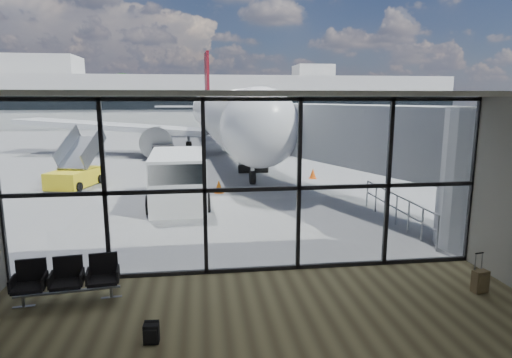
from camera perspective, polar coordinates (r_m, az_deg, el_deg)
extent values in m
plane|color=slate|center=(50.69, -6.06, 5.58)|extent=(220.00, 220.00, 0.00)
cube|color=silver|center=(6.60, 3.83, 11.06)|extent=(12.00, 8.00, 0.02)
cube|color=white|center=(10.78, -0.48, -1.11)|extent=(12.00, 0.04, 4.50)
cube|color=black|center=(11.43, -0.46, -11.91)|extent=(12.00, 0.12, 0.10)
cube|color=black|center=(10.79, -0.48, -1.37)|extent=(12.00, 0.12, 0.10)
cube|color=black|center=(10.56, -0.50, 10.61)|extent=(12.00, 0.12, 0.10)
cube|color=black|center=(10.95, -19.53, -1.55)|extent=(0.10, 0.12, 4.50)
cube|color=black|center=(10.71, -6.87, -1.27)|extent=(0.10, 0.12, 4.50)
cube|color=black|center=(10.99, 5.74, -0.94)|extent=(0.10, 0.12, 4.50)
cube|color=black|center=(11.77, 17.19, -0.59)|extent=(0.10, 0.12, 4.50)
cube|color=black|center=(12.95, 26.89, -0.28)|extent=(0.10, 0.12, 4.50)
cylinder|color=#ABAEB1|center=(14.47, 28.56, 0.01)|extent=(2.80, 2.80, 4.20)
cube|color=#ABAEB1|center=(19.43, 10.06, 6.23)|extent=(7.45, 14.81, 2.40)
cube|color=#ABAEB1|center=(25.72, -0.38, 7.44)|extent=(2.60, 2.20, 2.60)
cylinder|color=gray|center=(25.83, -2.14, 2.77)|extent=(0.20, 0.20, 1.80)
cylinder|color=gray|center=(26.03, 1.38, 2.83)|extent=(0.20, 0.20, 1.80)
cylinder|color=black|center=(26.02, -0.37, 1.38)|extent=(1.80, 0.56, 0.56)
cylinder|color=gray|center=(13.78, 23.04, -6.65)|extent=(0.06, 0.06, 1.10)
cylinder|color=gray|center=(14.53, 21.25, -5.65)|extent=(0.06, 0.06, 1.10)
cylinder|color=gray|center=(15.29, 19.64, -4.75)|extent=(0.06, 0.06, 1.10)
cylinder|color=gray|center=(16.06, 18.19, -3.93)|extent=(0.06, 0.06, 1.10)
cylinder|color=gray|center=(16.85, 16.88, -3.18)|extent=(0.06, 0.06, 1.10)
cylinder|color=gray|center=(17.65, 15.69, -2.50)|extent=(0.06, 0.06, 1.10)
cylinder|color=gray|center=(18.46, 14.60, -1.87)|extent=(0.06, 0.06, 1.10)
cylinder|color=gray|center=(15.94, 18.30, -2.08)|extent=(0.06, 5.40, 0.06)
cylinder|color=gray|center=(16.05, 18.20, -3.75)|extent=(0.06, 5.40, 0.06)
cube|color=#B2B2AD|center=(72.49, -6.60, 10.25)|extent=(80.00, 12.00, 8.00)
cube|color=black|center=(66.39, -6.50, 10.22)|extent=(80.00, 0.20, 2.40)
cube|color=#B2B2AD|center=(76.42, -26.34, 13.39)|extent=(10.00, 8.00, 3.00)
cube|color=#B2B2AD|center=(75.14, 7.61, 14.06)|extent=(6.00, 6.00, 2.00)
cylinder|color=#382619|center=(88.41, -28.81, 7.60)|extent=(0.50, 0.50, 3.42)
sphere|color=black|center=(88.37, -29.05, 10.30)|extent=(6.27, 6.27, 6.27)
cylinder|color=#382619|center=(86.45, -25.05, 7.63)|extent=(0.50, 0.50, 2.70)
sphere|color=black|center=(86.39, -25.22, 9.81)|extent=(4.95, 4.95, 4.95)
cylinder|color=#382619|center=(84.85, -21.16, 8.00)|extent=(0.50, 0.50, 3.06)
sphere|color=black|center=(84.80, -21.33, 10.52)|extent=(5.61, 5.61, 5.61)
cylinder|color=#382619|center=(83.65, -17.13, 8.34)|extent=(0.50, 0.50, 3.42)
sphere|color=black|center=(83.62, -17.29, 11.20)|extent=(6.27, 6.27, 6.27)
cube|color=gray|center=(10.62, -23.80, -13.58)|extent=(2.21, 0.34, 0.04)
cube|color=black|center=(10.71, -27.96, -12.62)|extent=(0.69, 0.65, 0.08)
cube|color=black|center=(10.87, -27.74, -10.78)|extent=(0.63, 0.14, 0.55)
cube|color=black|center=(10.55, -23.88, -12.63)|extent=(0.69, 0.65, 0.08)
cube|color=black|center=(10.71, -23.74, -10.75)|extent=(0.63, 0.14, 0.55)
cube|color=black|center=(10.44, -19.70, -12.57)|extent=(0.69, 0.65, 0.08)
cube|color=black|center=(10.60, -19.64, -10.67)|extent=(0.63, 0.14, 0.55)
cylinder|color=gray|center=(10.87, -28.61, -14.16)|extent=(0.06, 0.06, 0.25)
cylinder|color=gray|center=(10.55, -18.74, -14.14)|extent=(0.06, 0.06, 0.25)
cube|color=black|center=(8.59, -13.78, -19.40)|extent=(0.29, 0.19, 0.38)
cube|color=black|center=(8.50, -13.91, -19.75)|extent=(0.23, 0.07, 0.26)
cylinder|color=black|center=(8.57, -13.73, -18.00)|extent=(0.27, 0.09, 0.07)
cube|color=brown|center=(11.45, 27.71, -11.98)|extent=(0.38, 0.27, 0.52)
cube|color=brown|center=(11.38, 28.13, -12.16)|extent=(0.29, 0.09, 0.38)
cylinder|color=gray|center=(11.30, 27.21, -9.85)|extent=(0.02, 0.02, 0.43)
cylinder|color=gray|center=(11.43, 27.90, -9.67)|extent=(0.02, 0.02, 0.43)
cube|color=black|center=(11.29, 27.65, -8.75)|extent=(0.23, 0.07, 0.02)
cylinder|color=black|center=(11.54, 26.91, -13.07)|extent=(0.04, 0.06, 0.06)
cylinder|color=black|center=(11.67, 27.60, -12.87)|extent=(0.04, 0.06, 0.06)
cylinder|color=silver|center=(35.53, -4.32, 8.48)|extent=(5.47, 31.21, 3.83)
sphere|color=silver|center=(20.19, 0.55, 6.85)|extent=(3.83, 3.83, 3.83)
cone|color=silver|center=(53.56, -6.48, 9.50)|extent=(4.15, 6.40, 3.83)
cube|color=black|center=(20.77, 0.22, 8.39)|extent=(2.34, 1.36, 0.52)
cube|color=silver|center=(36.73, -18.35, 6.67)|extent=(15.91, 7.41, 1.23)
cylinder|color=black|center=(34.45, -13.05, 4.97)|extent=(2.36, 3.63, 2.17)
cube|color=silver|center=(52.90, -10.07, 9.51)|extent=(5.91, 2.73, 0.19)
cube|color=silver|center=(38.54, 8.74, 7.24)|extent=(15.75, 8.86, 1.23)
cylinder|color=black|center=(35.64, 4.58, 5.39)|extent=(2.36, 3.63, 2.17)
cube|color=silver|center=(53.38, -2.85, 9.67)|extent=(5.98, 3.28, 0.19)
cube|color=maroon|center=(53.60, -6.56, 13.16)|extent=(0.52, 3.94, 6.21)
cylinder|color=gray|center=(22.49, -0.47, 1.14)|extent=(0.21, 0.21, 1.45)
cylinder|color=black|center=(22.56, -0.47, 0.23)|extent=(0.30, 0.74, 0.72)
cylinder|color=black|center=(36.05, -8.95, 4.20)|extent=(0.52, 1.02, 0.99)
cylinder|color=black|center=(36.67, 0.16, 4.44)|extent=(0.52, 1.02, 0.99)
cube|color=white|center=(18.54, -10.35, 0.08)|extent=(2.39, 5.13, 2.20)
cube|color=black|center=(16.60, -10.46, 0.96)|extent=(2.14, 1.40, 0.77)
cylinder|color=black|center=(17.13, -13.99, -3.38)|extent=(0.30, 0.78, 0.77)
cylinder|color=black|center=(17.10, -6.62, -3.15)|extent=(0.30, 0.78, 0.77)
cylinder|color=black|center=(20.34, -13.34, -1.15)|extent=(0.30, 0.78, 0.77)
cylinder|color=black|center=(20.31, -7.15, -0.96)|extent=(0.30, 0.78, 0.77)
cube|color=black|center=(32.76, -12.27, 3.68)|extent=(1.82, 3.40, 1.09)
cube|color=black|center=(33.98, -12.36, 5.31)|extent=(1.56, 2.83, 1.12)
cylinder|color=black|center=(31.72, -13.60, 2.81)|extent=(0.27, 0.56, 0.55)
cylinder|color=black|center=(31.73, -10.84, 2.92)|extent=(0.27, 0.56, 0.55)
cylinder|color=black|center=(33.88, -13.57, 3.30)|extent=(0.27, 0.56, 0.55)
cylinder|color=black|center=(33.90, -10.98, 3.40)|extent=(0.27, 0.56, 0.55)
cube|color=yellow|center=(23.79, -23.06, 0.17)|extent=(2.38, 3.24, 0.83)
cube|color=gray|center=(24.32, -22.26, 3.29)|extent=(2.03, 2.66, 1.53)
cylinder|color=black|center=(23.42, -26.05, -0.81)|extent=(0.32, 0.50, 0.46)
cylinder|color=black|center=(22.53, -22.56, -0.95)|extent=(0.32, 0.50, 0.46)
cylinder|color=black|center=(25.13, -23.43, 0.11)|extent=(0.32, 0.50, 0.46)
cylinder|color=black|center=(24.30, -20.09, 0.01)|extent=(0.32, 0.50, 0.46)
cube|color=orange|center=(26.20, -0.90, 0.93)|extent=(0.43, 0.43, 0.03)
cone|color=orange|center=(26.16, -0.90, 1.56)|extent=(0.41, 0.41, 0.61)
cube|color=orange|center=(20.59, -4.97, -1.81)|extent=(0.45, 0.45, 0.03)
cone|color=orange|center=(20.52, -4.98, -0.98)|extent=(0.42, 0.42, 0.64)
cube|color=#FF5C0D|center=(24.39, 7.56, 0.10)|extent=(0.41, 0.41, 0.03)
cone|color=#FF5C0D|center=(24.34, 7.58, 0.74)|extent=(0.39, 0.39, 0.58)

